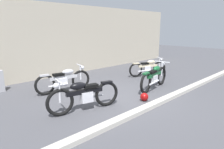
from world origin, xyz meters
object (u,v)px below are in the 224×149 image
(motorcycle_green, at_px, (155,77))
(motorcycle_black, at_px, (84,95))
(motorcycle_cream, at_px, (148,67))
(helmet, at_px, (144,97))
(motorcycle_silver, at_px, (64,80))

(motorcycle_green, relative_size, motorcycle_black, 1.01)
(motorcycle_cream, bearing_deg, helmet, -120.65)
(motorcycle_silver, distance_m, motorcycle_green, 3.47)
(motorcycle_silver, distance_m, motorcycle_cream, 4.37)
(motorcycle_silver, bearing_deg, motorcycle_green, -27.57)
(helmet, xyz_separation_m, motorcycle_black, (-1.89, 0.73, 0.34))
(motorcycle_silver, height_order, motorcycle_green, motorcycle_green)
(motorcycle_cream, bearing_deg, motorcycle_green, -112.23)
(motorcycle_green, bearing_deg, motorcycle_silver, 132.63)
(motorcycle_green, height_order, motorcycle_cream, motorcycle_green)
(helmet, bearing_deg, motorcycle_cream, 33.81)
(motorcycle_silver, xyz_separation_m, motorcycle_green, (2.74, -2.14, 0.02))
(motorcycle_green, distance_m, motorcycle_black, 3.29)
(motorcycle_silver, bearing_deg, motorcycle_cream, 1.10)
(motorcycle_black, height_order, motorcycle_cream, motorcycle_black)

